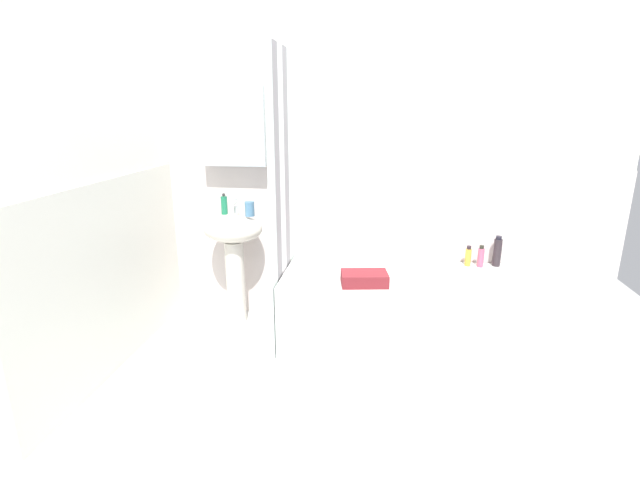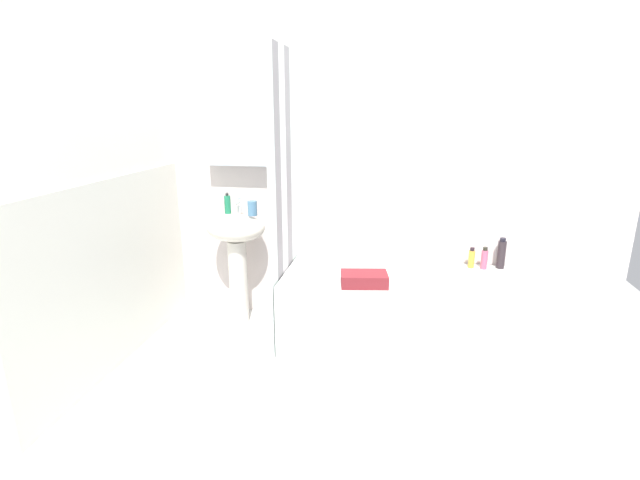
{
  "view_description": "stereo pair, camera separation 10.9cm",
  "coord_description": "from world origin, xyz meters",
  "px_view_note": "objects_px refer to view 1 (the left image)",
  "views": [
    {
      "loc": [
        0.11,
        -2.15,
        1.62
      ],
      "look_at": [
        -0.29,
        0.68,
        0.79
      ],
      "focal_mm": 25.96,
      "sensor_mm": 36.0,
      "label": 1
    },
    {
      "loc": [
        0.21,
        -2.13,
        1.62
      ],
      "look_at": [
        -0.29,
        0.68,
        0.79
      ],
      "focal_mm": 25.96,
      "sensor_mm": 36.0,
      "label": 2
    }
  ],
  "objects_px": {
    "shampoo_bottle": "(497,252)",
    "lotion_bottle": "(468,257)",
    "toothbrush_cup": "(250,209)",
    "bathtub": "(398,309)",
    "body_wash_bottle": "(481,257)",
    "soap_dispenser": "(224,205)",
    "sink": "(234,245)",
    "towel_folded": "(364,278)"
  },
  "relations": [
    {
      "from": "lotion_bottle",
      "to": "toothbrush_cup",
      "type": "bearing_deg",
      "value": -176.4
    },
    {
      "from": "bathtub",
      "to": "lotion_bottle",
      "type": "height_order",
      "value": "lotion_bottle"
    },
    {
      "from": "shampoo_bottle",
      "to": "towel_folded",
      "type": "bearing_deg",
      "value": -151.76
    },
    {
      "from": "sink",
      "to": "body_wash_bottle",
      "type": "height_order",
      "value": "sink"
    },
    {
      "from": "soap_dispenser",
      "to": "body_wash_bottle",
      "type": "relative_size",
      "value": 0.99
    },
    {
      "from": "sink",
      "to": "lotion_bottle",
      "type": "relative_size",
      "value": 5.66
    },
    {
      "from": "sink",
      "to": "soap_dispenser",
      "type": "relative_size",
      "value": 5.36
    },
    {
      "from": "sink",
      "to": "towel_folded",
      "type": "xyz_separation_m",
      "value": [
        0.99,
        -0.36,
        -0.07
      ]
    },
    {
      "from": "soap_dispenser",
      "to": "bathtub",
      "type": "height_order",
      "value": "soap_dispenser"
    },
    {
      "from": "soap_dispenser",
      "to": "bathtub",
      "type": "distance_m",
      "value": 1.47
    },
    {
      "from": "shampoo_bottle",
      "to": "lotion_bottle",
      "type": "xyz_separation_m",
      "value": [
        -0.2,
        -0.03,
        -0.04
      ]
    },
    {
      "from": "towel_folded",
      "to": "soap_dispenser",
      "type": "bearing_deg",
      "value": 159.11
    },
    {
      "from": "soap_dispenser",
      "to": "towel_folded",
      "type": "bearing_deg",
      "value": -20.89
    },
    {
      "from": "toothbrush_cup",
      "to": "body_wash_bottle",
      "type": "height_order",
      "value": "toothbrush_cup"
    },
    {
      "from": "sink",
      "to": "shampoo_bottle",
      "type": "xyz_separation_m",
      "value": [
        1.92,
        0.14,
        -0.01
      ]
    },
    {
      "from": "soap_dispenser",
      "to": "towel_folded",
      "type": "height_order",
      "value": "soap_dispenser"
    },
    {
      "from": "towel_folded",
      "to": "toothbrush_cup",
      "type": "bearing_deg",
      "value": 156.51
    },
    {
      "from": "body_wash_bottle",
      "to": "towel_folded",
      "type": "distance_m",
      "value": 0.93
    },
    {
      "from": "sink",
      "to": "lotion_bottle",
      "type": "height_order",
      "value": "sink"
    },
    {
      "from": "bathtub",
      "to": "soap_dispenser",
      "type": "bearing_deg",
      "value": 170.94
    },
    {
      "from": "body_wash_bottle",
      "to": "towel_folded",
      "type": "height_order",
      "value": "body_wash_bottle"
    },
    {
      "from": "bathtub",
      "to": "shampoo_bottle",
      "type": "xyz_separation_m",
      "value": [
        0.7,
        0.3,
        0.36
      ]
    },
    {
      "from": "toothbrush_cup",
      "to": "bathtub",
      "type": "xyz_separation_m",
      "value": [
        1.09,
        -0.17,
        -0.65
      ]
    },
    {
      "from": "toothbrush_cup",
      "to": "shampoo_bottle",
      "type": "xyz_separation_m",
      "value": [
        1.79,
        0.13,
        -0.29
      ]
    },
    {
      "from": "bathtub",
      "to": "sink",
      "type": "bearing_deg",
      "value": 172.46
    },
    {
      "from": "bathtub",
      "to": "body_wash_bottle",
      "type": "bearing_deg",
      "value": 24.5
    },
    {
      "from": "shampoo_bottle",
      "to": "towel_folded",
      "type": "distance_m",
      "value": 1.06
    },
    {
      "from": "toothbrush_cup",
      "to": "shampoo_bottle",
      "type": "relative_size",
      "value": 0.48
    },
    {
      "from": "sink",
      "to": "bathtub",
      "type": "relative_size",
      "value": 0.53
    },
    {
      "from": "soap_dispenser",
      "to": "shampoo_bottle",
      "type": "bearing_deg",
      "value": 2.71
    },
    {
      "from": "sink",
      "to": "toothbrush_cup",
      "type": "xyz_separation_m",
      "value": [
        0.13,
        0.01,
        0.28
      ]
    },
    {
      "from": "lotion_bottle",
      "to": "towel_folded",
      "type": "distance_m",
      "value": 0.87
    },
    {
      "from": "bathtub",
      "to": "body_wash_bottle",
      "type": "distance_m",
      "value": 0.71
    },
    {
      "from": "soap_dispenser",
      "to": "shampoo_bottle",
      "type": "distance_m",
      "value": 2.02
    },
    {
      "from": "toothbrush_cup",
      "to": "shampoo_bottle",
      "type": "distance_m",
      "value": 1.82
    },
    {
      "from": "sink",
      "to": "lotion_bottle",
      "type": "bearing_deg",
      "value": 3.75
    },
    {
      "from": "lotion_bottle",
      "to": "bathtub",
      "type": "bearing_deg",
      "value": -150.81
    },
    {
      "from": "soap_dispenser",
      "to": "lotion_bottle",
      "type": "height_order",
      "value": "soap_dispenser"
    },
    {
      "from": "soap_dispenser",
      "to": "bathtub",
      "type": "xyz_separation_m",
      "value": [
        1.3,
        -0.21,
        -0.67
      ]
    },
    {
      "from": "sink",
      "to": "towel_folded",
      "type": "height_order",
      "value": "sink"
    },
    {
      "from": "shampoo_bottle",
      "to": "body_wash_bottle",
      "type": "bearing_deg",
      "value": -162.37
    },
    {
      "from": "lotion_bottle",
      "to": "towel_folded",
      "type": "height_order",
      "value": "lotion_bottle"
    }
  ]
}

